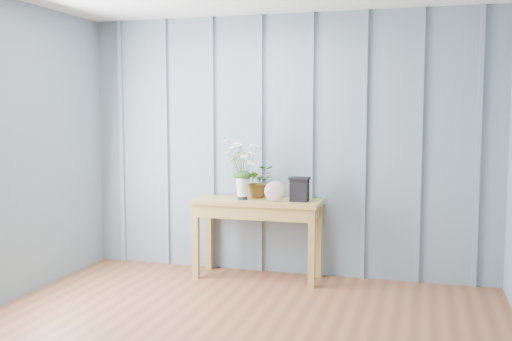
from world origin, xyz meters
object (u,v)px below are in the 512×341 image
(daisy_vase, at_px, (242,160))
(carved_box, at_px, (299,189))
(felt_disc_vessel, at_px, (275,191))
(sideboard, at_px, (257,212))

(daisy_vase, relative_size, carved_box, 2.64)
(felt_disc_vessel, height_order, carved_box, carved_box)
(daisy_vase, xyz_separation_m, felt_disc_vessel, (0.33, -0.06, -0.27))
(daisy_vase, height_order, carved_box, daisy_vase)
(daisy_vase, bearing_deg, sideboard, 15.53)
(sideboard, distance_m, felt_disc_vessel, 0.30)
(sideboard, relative_size, daisy_vase, 2.03)
(sideboard, bearing_deg, daisy_vase, -164.47)
(sideboard, distance_m, daisy_vase, 0.50)
(sideboard, xyz_separation_m, felt_disc_vessel, (0.19, -0.09, 0.21))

